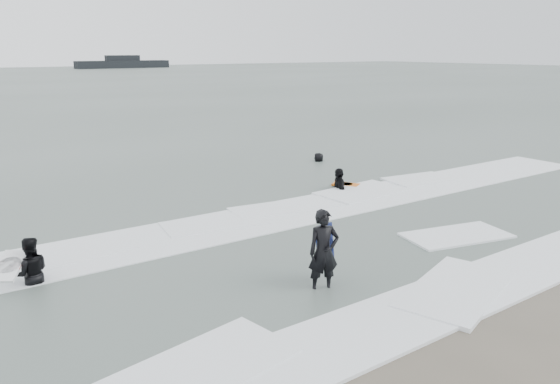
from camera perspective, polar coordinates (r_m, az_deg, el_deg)
ground at (r=11.88m, az=14.00°, el=-10.23°), size 320.00×320.00×0.00m
surfer_centre at (r=11.67m, az=4.49°, el=-10.28°), size 0.76×0.62×1.80m
surfer_wading at (r=13.06m, az=-24.45°, el=-8.83°), size 0.85×0.70×1.63m
surfer_right_near at (r=19.71m, az=6.15°, el=0.16°), size 0.93×1.25×1.97m
surfer_right_far at (r=24.55m, az=4.06°, el=3.11°), size 0.86×0.92×1.58m
surf_foam at (r=14.36m, az=2.95°, el=-5.18°), size 30.03×9.06×0.09m
bodyboards at (r=14.40m, az=-3.10°, el=-3.20°), size 12.56×6.82×1.25m
vessel_horizon at (r=153.96m, az=-16.10°, el=12.78°), size 24.27×4.33×3.29m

